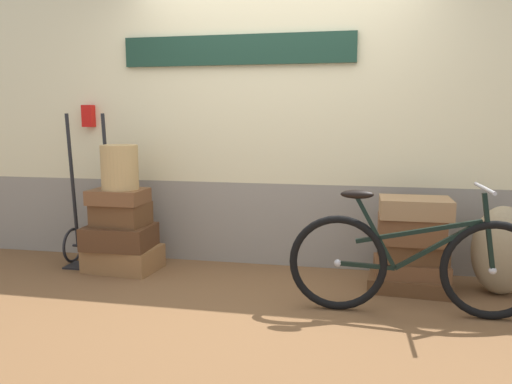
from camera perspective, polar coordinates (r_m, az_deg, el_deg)
The scene contains 15 objects.
ground at distance 3.91m, azimuth 0.59°, elevation -11.74°, with size 10.15×5.20×0.06m, color brown.
station_building at distance 4.51m, azimuth 2.83°, elevation 7.00°, with size 8.15×0.74×2.41m.
suitcase_0 at distance 4.59m, azimuth -14.71°, elevation -7.21°, with size 0.60×0.43×0.20m, color olive.
suitcase_1 at distance 4.53m, azimuth -15.10°, elevation -4.86°, with size 0.56×0.43×0.19m, color #4C2D19.
suitcase_2 at distance 4.50m, azimuth -14.95°, elevation -2.41°, with size 0.44×0.34×0.20m, color brown.
suitcase_3 at distance 4.45m, azimuth -15.25°, elevation -0.47°, with size 0.45×0.35×0.12m, color brown.
suitcase_4 at distance 4.14m, azimuth 16.80°, elevation -9.70°, with size 0.60×0.42×0.11m, color brown.
suitcase_5 at distance 4.13m, azimuth 17.03°, elevation -8.14°, with size 0.54×0.39×0.11m, color brown.
suitcase_6 at distance 4.10m, azimuth 17.22°, elevation -6.38°, with size 0.49×0.34×0.15m, color brown.
suitcase_7 at distance 4.03m, azimuth 17.05°, elevation -4.07°, with size 0.49×0.35×0.20m, color brown.
suitcase_8 at distance 3.99m, azimuth 17.49°, elevation -1.68°, with size 0.52×0.36×0.15m, color #9E754C.
wicker_basket at distance 4.42m, azimuth -15.11°, elevation 2.71°, with size 0.31×0.31×0.38m, color tan.
luggage_trolley at distance 4.79m, azimuth -18.05°, elevation -4.29°, with size 0.43×0.38×1.35m.
burlap_sack at distance 4.21m, azimuth 25.96°, elevation -5.94°, with size 0.43×0.37×0.67m, color #9E8966.
bicycle at distance 3.56m, azimuth 17.22°, elevation -7.69°, with size 1.66×0.46×0.88m.
Camera 1 is at (0.70, -3.60, 1.33)m, focal length 35.51 mm.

